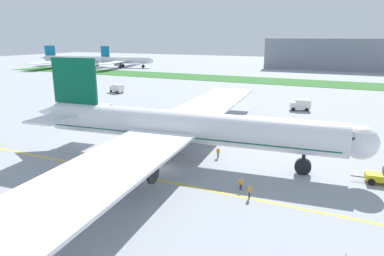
{
  "coord_description": "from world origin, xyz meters",
  "views": [
    {
      "loc": [
        24.67,
        -41.25,
        18.86
      ],
      "look_at": [
        -0.52,
        11.72,
        3.36
      ],
      "focal_mm": 32.4,
      "sensor_mm": 36.0,
      "label": 1
    }
  ],
  "objects": [
    {
      "name": "ground_crew_wingwalker_starboard",
      "position": [
        14.49,
        -3.76,
        1.03
      ],
      "size": [
        0.44,
        0.53,
        1.7
      ],
      "color": "black",
      "rests_on": "ground"
    },
    {
      "name": "parked_airliner_far_left",
      "position": [
        -148.47,
        137.73,
        4.45
      ],
      "size": [
        49.91,
        82.57,
        13.1
      ],
      "color": "white",
      "rests_on": "ground"
    },
    {
      "name": "service_truck_fuel_bowser",
      "position": [
        12.04,
        51.96,
        1.58
      ],
      "size": [
        5.51,
        3.66,
        2.95
      ],
      "color": "white",
      "rests_on": "ground"
    },
    {
      "name": "apron_taxi_line",
      "position": [
        0.0,
        -3.79,
        0.0
      ],
      "size": [
        280.0,
        0.36,
        0.01
      ],
      "primitive_type": "cube",
      "color": "yellow",
      "rests_on": "ground"
    },
    {
      "name": "terminal_building",
      "position": [
        24.33,
        182.06,
        9.0
      ],
      "size": [
        104.63,
        20.0,
        18.0
      ],
      "primitive_type": "cube",
      "color": "gray",
      "rests_on": "ground"
    },
    {
      "name": "ground_crew_marshaller_front",
      "position": [
        12.85,
        -2.01,
        0.97
      ],
      "size": [
        0.54,
        0.35,
        1.6
      ],
      "color": "black",
      "rests_on": "ground"
    },
    {
      "name": "parked_airliner_far_centre",
      "position": [
        -109.05,
        140.35,
        4.45
      ],
      "size": [
        38.05,
        60.73,
        13.11
      ],
      "color": "white",
      "rests_on": "ground"
    },
    {
      "name": "ground_crew_wingwalker_port",
      "position": [
        5.84,
        8.1,
        1.01
      ],
      "size": [
        0.58,
        0.29,
        1.67
      ],
      "color": "black",
      "rests_on": "ground"
    },
    {
      "name": "grass_median_strip",
      "position": [
        0.0,
        111.12,
        0.05
      ],
      "size": [
        320.0,
        24.0,
        0.1
      ],
      "primitive_type": "cube",
      "color": "#2D6628",
      "rests_on": "ground"
    },
    {
      "name": "traffic_cone_near_nose",
      "position": [
        25.5,
        -11.61,
        0.28
      ],
      "size": [
        0.36,
        0.36,
        0.58
      ],
      "color": "#F2590C",
      "rests_on": "ground"
    },
    {
      "name": "airliner_foreground",
      "position": [
        0.4,
        4.95,
        5.26
      ],
      "size": [
        55.44,
        90.19,
        15.49
      ],
      "color": "white",
      "rests_on": "ground"
    },
    {
      "name": "pushback_tug",
      "position": [
        29.37,
        7.95,
        1.01
      ],
      "size": [
        6.18,
        2.74,
        2.21
      ],
      "color": "yellow",
      "rests_on": "ground"
    },
    {
      "name": "service_truck_baggage_loader",
      "position": [
        -50.31,
        55.6,
        1.57
      ],
      "size": [
        5.98,
        3.82,
        2.89
      ],
      "color": "white",
      "rests_on": "ground"
    },
    {
      "name": "ground_plane",
      "position": [
        0.0,
        0.0,
        0.0
      ],
      "size": [
        600.0,
        600.0,
        0.0
      ],
      "primitive_type": "plane",
      "color": "#9399A0",
      "rests_on": "ground"
    }
  ]
}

